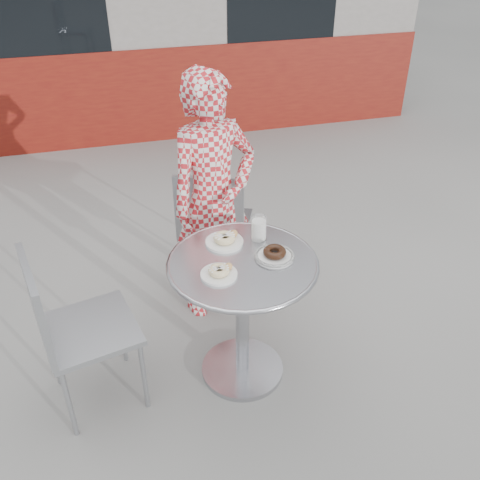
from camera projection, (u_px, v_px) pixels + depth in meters
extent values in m
plane|color=gray|center=(244.00, 374.00, 3.12)|extent=(60.00, 60.00, 0.00)
cube|color=maroon|center=(155.00, 94.00, 5.81)|extent=(6.02, 0.20, 1.00)
cylinder|color=silver|center=(242.00, 368.00, 3.14)|extent=(0.48, 0.48, 0.03)
cylinder|color=silver|center=(242.00, 320.00, 2.93)|extent=(0.08, 0.08, 0.76)
cylinder|color=silver|center=(243.00, 263.00, 2.72)|extent=(0.76, 0.76, 0.02)
torus|color=silver|center=(243.00, 263.00, 2.72)|extent=(0.78, 0.78, 0.03)
cube|color=#9C9EA3|center=(216.00, 224.00, 3.62)|extent=(0.58, 0.58, 0.03)
cube|color=#9C9EA3|center=(209.00, 210.00, 3.32)|extent=(0.41, 0.20, 0.44)
cube|color=#9C9EA3|center=(90.00, 330.00, 2.74)|extent=(0.54, 0.54, 0.03)
cube|color=#9C9EA3|center=(37.00, 306.00, 2.52)|extent=(0.13, 0.45, 0.45)
imported|color=red|center=(214.00, 200.00, 3.25)|extent=(0.67, 0.54, 1.59)
cylinder|color=white|center=(224.00, 242.00, 2.85)|extent=(0.20, 0.20, 0.01)
torus|color=gold|center=(224.00, 238.00, 2.84)|extent=(0.12, 0.12, 0.04)
sphere|color=#B77A3F|center=(234.00, 233.00, 2.87)|extent=(0.04, 0.04, 0.04)
cylinder|color=white|center=(219.00, 274.00, 2.62)|extent=(0.18, 0.18, 0.01)
torus|color=gold|center=(219.00, 270.00, 2.60)|extent=(0.11, 0.11, 0.03)
sphere|color=#B77A3F|center=(229.00, 266.00, 2.63)|extent=(0.04, 0.04, 0.04)
cylinder|color=white|center=(274.00, 256.00, 2.74)|extent=(0.20, 0.20, 0.01)
torus|color=black|center=(275.00, 252.00, 2.73)|extent=(0.12, 0.12, 0.04)
torus|color=black|center=(274.00, 256.00, 2.74)|extent=(0.21, 0.21, 0.02)
cylinder|color=white|center=(259.00, 230.00, 2.86)|extent=(0.08, 0.08, 0.11)
cylinder|color=white|center=(259.00, 228.00, 2.85)|extent=(0.09, 0.09, 0.14)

